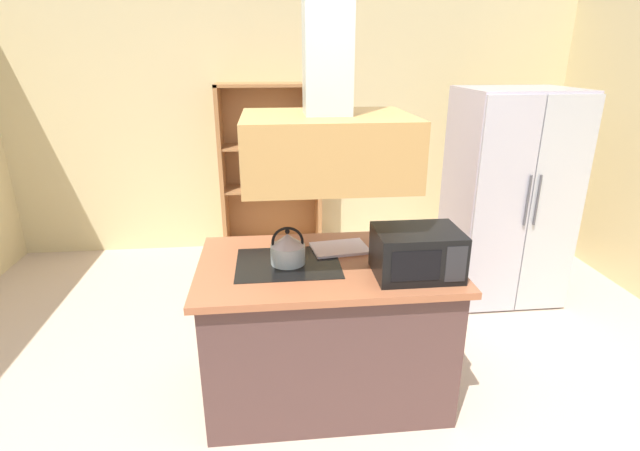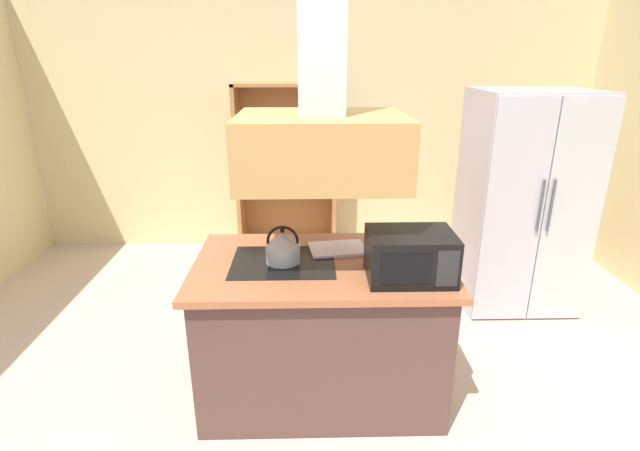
{
  "view_description": "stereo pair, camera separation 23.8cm",
  "coord_description": "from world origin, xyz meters",
  "px_view_note": "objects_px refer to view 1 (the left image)",
  "views": [
    {
      "loc": [
        -0.28,
        -2.16,
        2.06
      ],
      "look_at": [
        0.03,
        0.74,
        1.0
      ],
      "focal_mm": 26.87,
      "sensor_mm": 36.0,
      "label": 1
    },
    {
      "loc": [
        -0.04,
        -2.18,
        2.06
      ],
      "look_at": [
        0.03,
        0.74,
        1.0
      ],
      "focal_mm": 26.87,
      "sensor_mm": 36.0,
      "label": 2
    }
  ],
  "objects_px": {
    "dish_cabinet": "(271,180)",
    "microwave": "(417,253)",
    "kettle": "(288,248)",
    "refrigerator": "(507,197)",
    "cutting_board": "(340,248)"
  },
  "relations": [
    {
      "from": "dish_cabinet",
      "to": "microwave",
      "type": "distance_m",
      "value": 2.74
    },
    {
      "from": "dish_cabinet",
      "to": "cutting_board",
      "type": "height_order",
      "value": "dish_cabinet"
    },
    {
      "from": "refrigerator",
      "to": "microwave",
      "type": "distance_m",
      "value": 1.85
    },
    {
      "from": "kettle",
      "to": "microwave",
      "type": "relative_size",
      "value": 0.49
    },
    {
      "from": "dish_cabinet",
      "to": "microwave",
      "type": "relative_size",
      "value": 3.86
    },
    {
      "from": "refrigerator",
      "to": "dish_cabinet",
      "type": "relative_size",
      "value": 1.01
    },
    {
      "from": "refrigerator",
      "to": "kettle",
      "type": "height_order",
      "value": "refrigerator"
    },
    {
      "from": "refrigerator",
      "to": "cutting_board",
      "type": "bearing_deg",
      "value": -147.96
    },
    {
      "from": "refrigerator",
      "to": "kettle",
      "type": "xyz_separation_m",
      "value": [
        -1.91,
        -1.17,
        0.1
      ]
    },
    {
      "from": "dish_cabinet",
      "to": "kettle",
      "type": "height_order",
      "value": "dish_cabinet"
    },
    {
      "from": "microwave",
      "to": "kettle",
      "type": "bearing_deg",
      "value": 162.41
    },
    {
      "from": "dish_cabinet",
      "to": "microwave",
      "type": "height_order",
      "value": "dish_cabinet"
    },
    {
      "from": "kettle",
      "to": "cutting_board",
      "type": "height_order",
      "value": "kettle"
    },
    {
      "from": "microwave",
      "to": "cutting_board",
      "type": "bearing_deg",
      "value": 132.86
    },
    {
      "from": "refrigerator",
      "to": "cutting_board",
      "type": "distance_m",
      "value": 1.87
    }
  ]
}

